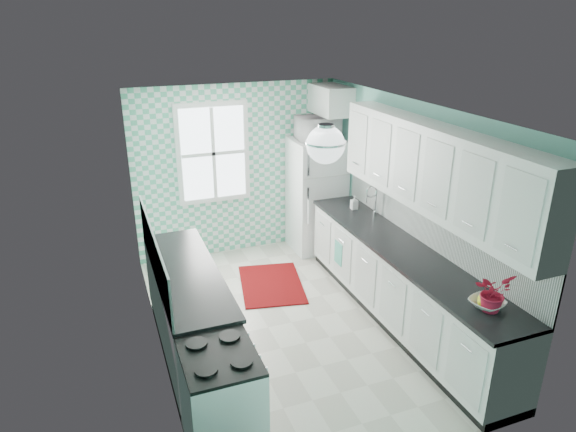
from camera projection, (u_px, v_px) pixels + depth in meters
name	position (u px, v px, depth m)	size (l,w,h in m)	color
floor	(292.00, 323.00, 6.05)	(3.00, 4.40, 0.02)	beige
ceiling	(292.00, 108.00, 5.11)	(3.00, 4.40, 0.02)	white
wall_back	(237.00, 170.00, 7.50)	(3.00, 0.02, 2.50)	#6CBAA9
wall_front	(405.00, 336.00, 3.66)	(3.00, 0.02, 2.50)	#6CBAA9
wall_left	(150.00, 245.00, 5.08)	(0.02, 4.40, 2.50)	#6CBAA9
wall_right	(410.00, 207.00, 6.08)	(0.02, 4.40, 2.50)	#6CBAA9
accent_wall	(237.00, 171.00, 7.48)	(3.00, 0.01, 2.50)	#54BC95
window	(213.00, 153.00, 7.23)	(1.04, 0.05, 1.44)	white
backsplash_right	(428.00, 224.00, 5.75)	(0.02, 3.60, 0.51)	white
backsplash_left	(154.00, 253.00, 5.04)	(0.02, 2.15, 0.51)	white
upper_cabinets_right	(434.00, 169.00, 5.26)	(0.33, 3.20, 0.90)	silver
upper_cabinet_fridge	(331.00, 100.00, 7.23)	(0.40, 0.74, 0.40)	silver
ceiling_light	(326.00, 144.00, 4.49)	(0.34, 0.34, 0.35)	silver
base_cabinets_right	(401.00, 286.00, 5.93)	(0.60, 3.60, 0.90)	white
countertop_right	(403.00, 250.00, 5.75)	(0.63, 3.60, 0.04)	black
base_cabinets_left	(189.00, 313.00, 5.41)	(0.60, 2.15, 0.90)	white
countertop_left	(187.00, 273.00, 5.24)	(0.63, 2.15, 0.04)	black
fridge	(316.00, 195.00, 7.68)	(0.74, 0.73, 1.70)	white
stove	(221.00, 398.00, 4.18)	(0.60, 0.74, 0.89)	white
sink	(361.00, 218.00, 6.63)	(0.57, 0.48, 0.53)	silver
rug	(271.00, 284.00, 6.87)	(0.80, 1.14, 0.02)	maroon
dish_towel	(338.00, 253.00, 6.68)	(0.01, 0.21, 0.31)	#69B1A9
fruit_bowl	(487.00, 304.00, 4.58)	(0.29, 0.29, 0.07)	silver
potted_plant	(493.00, 292.00, 4.49)	(0.32, 0.28, 0.35)	#B01E3C
soap_bottle	(354.00, 202.00, 6.86)	(0.08, 0.09, 0.19)	#97A3AD
microwave	(318.00, 128.00, 7.31)	(0.60, 0.41, 0.33)	silver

